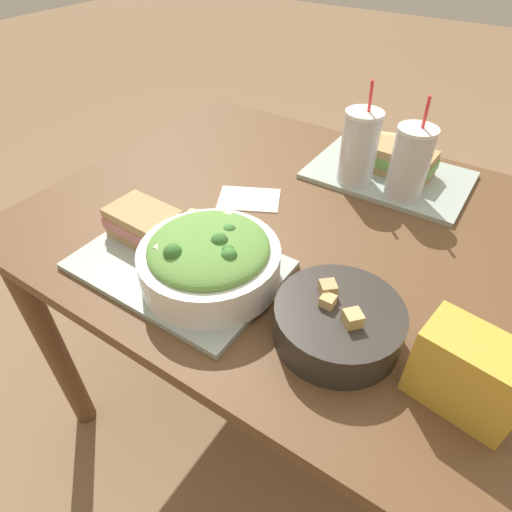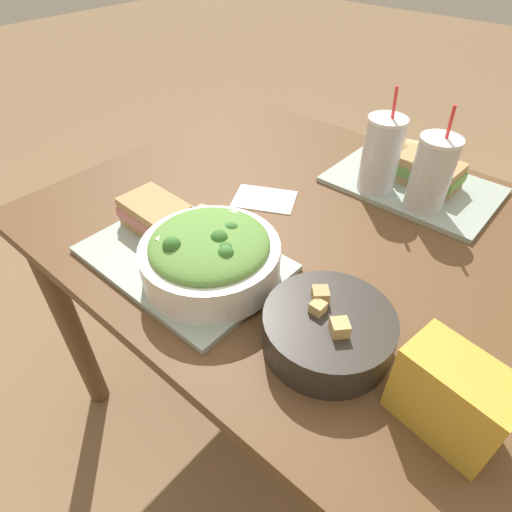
{
  "view_description": "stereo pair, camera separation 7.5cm",
  "coord_description": "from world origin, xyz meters",
  "px_view_note": "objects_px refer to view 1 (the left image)",
  "views": [
    {
      "loc": [
        0.31,
        -0.7,
        1.31
      ],
      "look_at": [
        -0.0,
        -0.22,
        0.82
      ],
      "focal_mm": 30.0,
      "sensor_mm": 36.0,
      "label": 1
    },
    {
      "loc": [
        0.37,
        -0.65,
        1.31
      ],
      "look_at": [
        -0.0,
        -0.22,
        0.82
      ],
      "focal_mm": 30.0,
      "sensor_mm": 36.0,
      "label": 2
    }
  ],
  "objects_px": {
    "baguette_near": "(221,230)",
    "sandwich_far": "(403,162)",
    "soup_bowl": "(338,321)",
    "drink_cup_red": "(409,165)",
    "napkin_folded": "(250,198)",
    "drink_cup_dark": "(359,150)",
    "baguette_far": "(397,145)",
    "sandwich_near": "(144,223)",
    "chip_bag": "(469,373)",
    "salad_bowl": "(210,258)"
  },
  "relations": [
    {
      "from": "baguette_far",
      "to": "baguette_near",
      "type": "bearing_deg",
      "value": 147.62
    },
    {
      "from": "baguette_far",
      "to": "drink_cup_dark",
      "type": "bearing_deg",
      "value": 151.32
    },
    {
      "from": "baguette_far",
      "to": "napkin_folded",
      "type": "distance_m",
      "value": 0.43
    },
    {
      "from": "drink_cup_red",
      "to": "napkin_folded",
      "type": "height_order",
      "value": "drink_cup_red"
    },
    {
      "from": "soup_bowl",
      "to": "sandwich_near",
      "type": "distance_m",
      "value": 0.43
    },
    {
      "from": "baguette_near",
      "to": "sandwich_far",
      "type": "distance_m",
      "value": 0.51
    },
    {
      "from": "sandwich_far",
      "to": "drink_cup_red",
      "type": "xyz_separation_m",
      "value": [
        0.04,
        -0.09,
        0.04
      ]
    },
    {
      "from": "soup_bowl",
      "to": "sandwich_near",
      "type": "bearing_deg",
      "value": 178.39
    },
    {
      "from": "drink_cup_dark",
      "to": "chip_bag",
      "type": "distance_m",
      "value": 0.59
    },
    {
      "from": "sandwich_far",
      "to": "drink_cup_red",
      "type": "bearing_deg",
      "value": -65.9
    },
    {
      "from": "sandwich_near",
      "to": "baguette_near",
      "type": "xyz_separation_m",
      "value": [
        0.14,
        0.07,
        -0.0
      ]
    },
    {
      "from": "baguette_far",
      "to": "napkin_folded",
      "type": "xyz_separation_m",
      "value": [
        -0.22,
        -0.37,
        -0.04
      ]
    },
    {
      "from": "sandwich_far",
      "to": "sandwich_near",
      "type": "bearing_deg",
      "value": -120.04
    },
    {
      "from": "salad_bowl",
      "to": "drink_cup_dark",
      "type": "relative_size",
      "value": 1.04
    },
    {
      "from": "soup_bowl",
      "to": "chip_bag",
      "type": "distance_m",
      "value": 0.19
    },
    {
      "from": "soup_bowl",
      "to": "baguette_far",
      "type": "xyz_separation_m",
      "value": [
        -0.13,
        0.63,
        0.01
      ]
    },
    {
      "from": "sandwich_near",
      "to": "chip_bag",
      "type": "xyz_separation_m",
      "value": [
        0.63,
        -0.02,
        0.02
      ]
    },
    {
      "from": "chip_bag",
      "to": "sandwich_near",
      "type": "bearing_deg",
      "value": -173.18
    },
    {
      "from": "soup_bowl",
      "to": "drink_cup_dark",
      "type": "height_order",
      "value": "drink_cup_dark"
    },
    {
      "from": "chip_bag",
      "to": "salad_bowl",
      "type": "bearing_deg",
      "value": -170.63
    },
    {
      "from": "salad_bowl",
      "to": "soup_bowl",
      "type": "relative_size",
      "value": 1.23
    },
    {
      "from": "soup_bowl",
      "to": "drink_cup_red",
      "type": "height_order",
      "value": "drink_cup_red"
    },
    {
      "from": "chip_bag",
      "to": "napkin_folded",
      "type": "xyz_separation_m",
      "value": [
        -0.54,
        0.27,
        -0.06
      ]
    },
    {
      "from": "drink_cup_dark",
      "to": "napkin_folded",
      "type": "xyz_separation_m",
      "value": [
        -0.18,
        -0.19,
        -0.09
      ]
    },
    {
      "from": "soup_bowl",
      "to": "sandwich_near",
      "type": "relative_size",
      "value": 1.41
    },
    {
      "from": "sandwich_far",
      "to": "baguette_near",
      "type": "bearing_deg",
      "value": -111.03
    },
    {
      "from": "napkin_folded",
      "to": "soup_bowl",
      "type": "bearing_deg",
      "value": -37.06
    },
    {
      "from": "baguette_far",
      "to": "napkin_folded",
      "type": "bearing_deg",
      "value": 134.11
    },
    {
      "from": "sandwich_near",
      "to": "drink_cup_red",
      "type": "relative_size",
      "value": 0.62
    },
    {
      "from": "drink_cup_red",
      "to": "napkin_folded",
      "type": "distance_m",
      "value": 0.37
    },
    {
      "from": "drink_cup_red",
      "to": "chip_bag",
      "type": "xyz_separation_m",
      "value": [
        0.24,
        -0.46,
        -0.03
      ]
    },
    {
      "from": "soup_bowl",
      "to": "baguette_near",
      "type": "relative_size",
      "value": 1.43
    },
    {
      "from": "sandwich_far",
      "to": "baguette_far",
      "type": "distance_m",
      "value": 0.09
    },
    {
      "from": "sandwich_near",
      "to": "baguette_near",
      "type": "relative_size",
      "value": 1.02
    },
    {
      "from": "baguette_far",
      "to": "napkin_folded",
      "type": "height_order",
      "value": "baguette_far"
    },
    {
      "from": "baguette_far",
      "to": "drink_cup_dark",
      "type": "xyz_separation_m",
      "value": [
        -0.04,
        -0.18,
        0.05
      ]
    },
    {
      "from": "sandwich_near",
      "to": "drink_cup_dark",
      "type": "xyz_separation_m",
      "value": [
        0.27,
        0.44,
        0.05
      ]
    },
    {
      "from": "salad_bowl",
      "to": "baguette_near",
      "type": "xyz_separation_m",
      "value": [
        -0.05,
        0.1,
        -0.02
      ]
    },
    {
      "from": "drink_cup_dark",
      "to": "baguette_far",
      "type": "bearing_deg",
      "value": 76.96
    },
    {
      "from": "sandwich_far",
      "to": "chip_bag",
      "type": "relative_size",
      "value": 1.04
    },
    {
      "from": "sandwich_near",
      "to": "chip_bag",
      "type": "bearing_deg",
      "value": 0.32
    },
    {
      "from": "baguette_near",
      "to": "drink_cup_dark",
      "type": "xyz_separation_m",
      "value": [
        0.12,
        0.37,
        0.05
      ]
    },
    {
      "from": "baguette_far",
      "to": "sandwich_near",
      "type": "bearing_deg",
      "value": 138.05
    },
    {
      "from": "salad_bowl",
      "to": "drink_cup_red",
      "type": "bearing_deg",
      "value": 67.27
    },
    {
      "from": "sandwich_far",
      "to": "napkin_folded",
      "type": "height_order",
      "value": "sandwich_far"
    },
    {
      "from": "soup_bowl",
      "to": "chip_bag",
      "type": "height_order",
      "value": "chip_bag"
    },
    {
      "from": "drink_cup_dark",
      "to": "drink_cup_red",
      "type": "relative_size",
      "value": 1.04
    },
    {
      "from": "sandwich_near",
      "to": "sandwich_far",
      "type": "relative_size",
      "value": 0.93
    },
    {
      "from": "soup_bowl",
      "to": "chip_bag",
      "type": "relative_size",
      "value": 1.37
    },
    {
      "from": "sandwich_near",
      "to": "baguette_far",
      "type": "bearing_deg",
      "value": 65.98
    }
  ]
}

